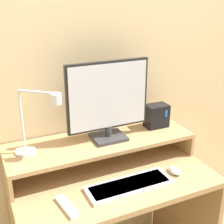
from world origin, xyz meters
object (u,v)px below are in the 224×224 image
remote_control (67,207)px  desk_lamp (37,123)px  monitor (108,100)px  mouse (175,171)px  router_dock (156,116)px  keyboard (129,185)px

remote_control → desk_lamp: bearing=99.2°
monitor → mouse: size_ratio=5.22×
mouse → router_dock: bearing=77.9°
desk_lamp → router_dock: size_ratio=2.43×
router_dock → remote_control: (-0.66, -0.33, -0.20)m
monitor → desk_lamp: (-0.38, -0.02, -0.05)m
monitor → keyboard: (-0.01, -0.28, -0.35)m
router_dock → remote_control: size_ratio=0.78×
monitor → desk_lamp: monitor is taller
keyboard → mouse: mouse is taller
desk_lamp → keyboard: bearing=-34.7°
monitor → router_dock: 0.36m
router_dock → mouse: 0.36m
monitor → keyboard: 0.45m
desk_lamp → mouse: desk_lamp is taller
monitor → router_dock: size_ratio=3.32×
router_dock → mouse: bearing=-102.1°
desk_lamp → monitor: bearing=3.0°
router_dock → desk_lamp: bearing=-176.2°
keyboard → remote_control: (-0.33, -0.02, -0.00)m
desk_lamp → mouse: bearing=-21.0°
monitor → remote_control: bearing=-138.2°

